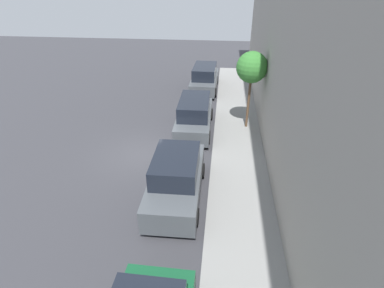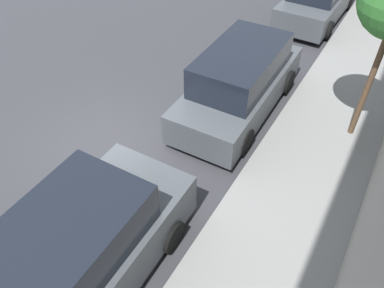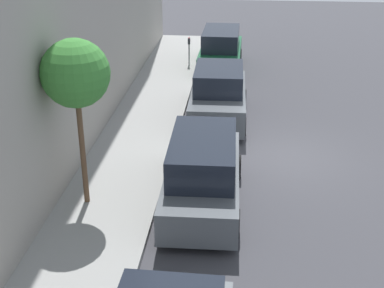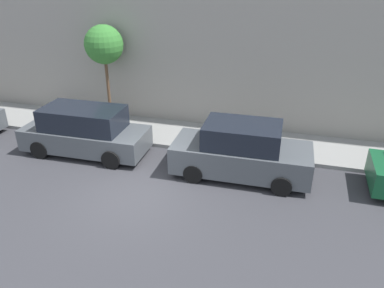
# 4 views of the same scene
# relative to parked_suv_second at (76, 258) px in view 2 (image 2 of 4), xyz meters

# --- Properties ---
(ground_plane) EXTENTS (60.00, 60.00, 0.00)m
(ground_plane) POSITION_rel_parked_suv_second_xyz_m (-2.20, 3.10, -0.93)
(ground_plane) COLOR #38383D
(sidewalk) EXTENTS (2.64, 32.00, 0.15)m
(sidewalk) POSITION_rel_parked_suv_second_xyz_m (2.62, 3.10, -0.86)
(sidewalk) COLOR gray
(sidewalk) RESTS_ON ground_plane
(parked_suv_second) EXTENTS (2.08, 4.83, 1.98)m
(parked_suv_second) POSITION_rel_parked_suv_second_xyz_m (0.00, 0.00, 0.00)
(parked_suv_second) COLOR #4C5156
(parked_suv_second) RESTS_ON ground_plane
(parked_minivan_third) EXTENTS (2.02, 4.93, 1.90)m
(parked_minivan_third) POSITION_rel_parked_suv_second_xyz_m (0.11, 6.18, -0.01)
(parked_minivan_third) COLOR #4C5156
(parked_minivan_third) RESTS_ON ground_plane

